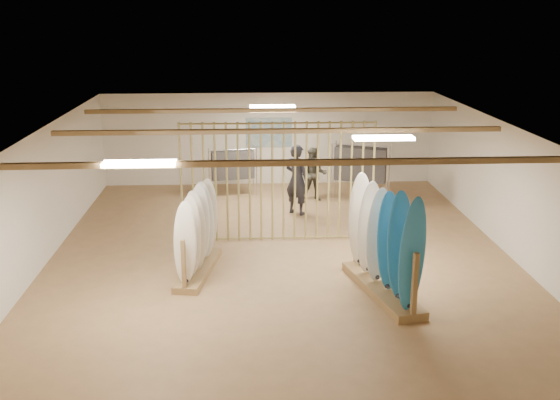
{
  "coord_description": "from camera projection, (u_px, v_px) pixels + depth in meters",
  "views": [
    {
      "loc": [
        -0.78,
        -13.66,
        5.18
      ],
      "look_at": [
        0.0,
        0.0,
        1.2
      ],
      "focal_mm": 42.0,
      "sensor_mm": 36.0,
      "label": 1
    }
  ],
  "objects": [
    {
      "name": "wall_front",
      "position": [
        306.0,
        315.0,
        8.44
      ],
      "size": [
        12.0,
        0.0,
        12.0
      ],
      "primitive_type": "plane",
      "rotation": [
        -1.57,
        0.0,
        0.0
      ],
      "color": "white",
      "rests_on": "ground"
    },
    {
      "name": "floor",
      "position": [
        280.0,
        252.0,
        14.58
      ],
      "size": [
        12.0,
        12.0,
        0.0
      ],
      "primitive_type": "plane",
      "color": "#A77E50",
      "rests_on": "ground"
    },
    {
      "name": "clothing_rack_b",
      "position": [
        361.0,
        164.0,
        18.11
      ],
      "size": [
        1.47,
        0.9,
        1.65
      ],
      "rotation": [
        0.0,
        0.0,
        -0.39
      ],
      "color": "silver",
      "rests_on": "floor"
    },
    {
      "name": "poster",
      "position": [
        269.0,
        133.0,
        19.87
      ],
      "size": [
        1.4,
        0.03,
        0.9
      ],
      "primitive_type": "cube",
      "color": "teal",
      "rests_on": "ground"
    },
    {
      "name": "wall_back",
      "position": [
        269.0,
        139.0,
        19.94
      ],
      "size": [
        12.0,
        0.0,
        12.0
      ],
      "primitive_type": "plane",
      "rotation": [
        1.57,
        0.0,
        0.0
      ],
      "color": "white",
      "rests_on": "ground"
    },
    {
      "name": "rack_right",
      "position": [
        383.0,
        257.0,
        12.25
      ],
      "size": [
        1.16,
        2.68,
        2.11
      ],
      "rotation": [
        0.0,
        0.0,
        0.23
      ],
      "color": "olive",
      "rests_on": "floor"
    },
    {
      "name": "wall_left",
      "position": [
        46.0,
        195.0,
        13.92
      ],
      "size": [
        0.0,
        12.0,
        12.0
      ],
      "primitive_type": "plane",
      "rotation": [
        1.57,
        0.0,
        1.57
      ],
      "color": "white",
      "rests_on": "ground"
    },
    {
      "name": "clothing_rack_a",
      "position": [
        233.0,
        165.0,
        18.7
      ],
      "size": [
        1.29,
        0.58,
        1.41
      ],
      "rotation": [
        0.0,
        0.0,
        0.21
      ],
      "color": "silver",
      "rests_on": "floor"
    },
    {
      "name": "ceiling",
      "position": [
        280.0,
        127.0,
        13.8
      ],
      "size": [
        12.0,
        12.0,
        0.0
      ],
      "primitive_type": "plane",
      "rotation": [
        3.14,
        0.0,
        0.0
      ],
      "color": "gray",
      "rests_on": "ground"
    },
    {
      "name": "ceiling_slats",
      "position": [
        280.0,
        131.0,
        13.82
      ],
      "size": [
        9.5,
        6.12,
        0.1
      ],
      "primitive_type": "cube",
      "color": "olive",
      "rests_on": "ground"
    },
    {
      "name": "rack_left",
      "position": [
        198.0,
        244.0,
        13.24
      ],
      "size": [
        0.89,
        2.3,
        1.81
      ],
      "rotation": [
        0.0,
        0.0,
        -0.18
      ],
      "color": "olive",
      "rests_on": "floor"
    },
    {
      "name": "shopper_a",
      "position": [
        297.0,
        175.0,
        17.02
      ],
      "size": [
        0.93,
        0.89,
        2.11
      ],
      "primitive_type": "imported",
      "rotation": [
        0.0,
        0.0,
        2.44
      ],
      "color": "#222128",
      "rests_on": "floor"
    },
    {
      "name": "light_panels",
      "position": [
        280.0,
        130.0,
        13.81
      ],
      "size": [
        1.2,
        0.35,
        0.06
      ],
      "primitive_type": "cube",
      "color": "white",
      "rests_on": "ground"
    },
    {
      "name": "wall_right",
      "position": [
        506.0,
        188.0,
        14.46
      ],
      "size": [
        0.0,
        12.0,
        12.0
      ],
      "primitive_type": "plane",
      "rotation": [
        1.57,
        0.0,
        -1.57
      ],
      "color": "white",
      "rests_on": "ground"
    },
    {
      "name": "shopper_b",
      "position": [
        314.0,
        171.0,
        18.29
      ],
      "size": [
        0.93,
        0.78,
        1.71
      ],
      "primitive_type": "imported",
      "rotation": [
        0.0,
        0.0,
        -0.18
      ],
      "color": "#39372C",
      "rests_on": "floor"
    },
    {
      "name": "bamboo_partition",
      "position": [
        278.0,
        182.0,
        14.96
      ],
      "size": [
        4.45,
        0.05,
        2.78
      ],
      "color": "#A2924F",
      "rests_on": "ground"
    }
  ]
}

